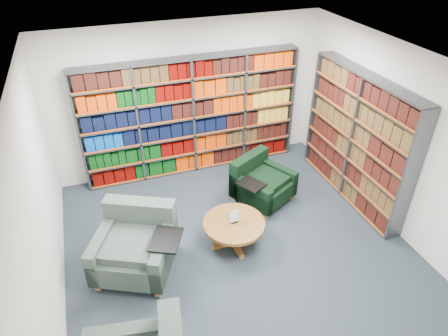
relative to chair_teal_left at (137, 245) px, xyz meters
name	(u,v)px	position (x,y,z in m)	size (l,w,h in m)	color
room_shell	(239,169)	(1.46, -0.14, 1.03)	(5.02, 5.02, 2.82)	black
bookshelf_back	(192,117)	(1.46, 2.20, 0.73)	(4.00, 0.28, 2.20)	#47494F
bookshelf_right	(357,140)	(3.80, 0.46, 0.73)	(0.28, 2.50, 2.20)	#47494F
chair_teal_left	(137,245)	(0.00, 0.00, 0.00)	(1.36, 1.35, 0.92)	#062837
chair_green_right	(259,183)	(2.26, 0.86, -0.06)	(1.15, 1.15, 0.78)	black
coffee_table	(234,227)	(1.42, -0.09, -0.02)	(0.92, 0.92, 0.65)	brown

